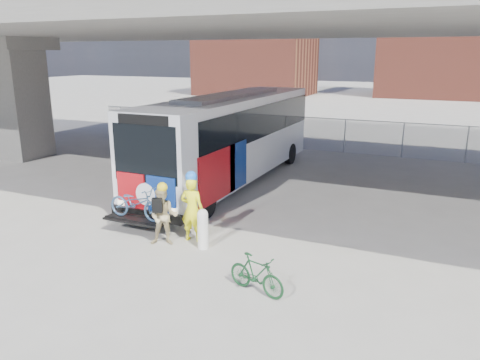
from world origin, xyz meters
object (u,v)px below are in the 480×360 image
Objects in this scene: bollard at (203,227)px; bike_parked at (256,274)px; cyclist_tan at (163,216)px; bus at (232,132)px; cyclist_hivis at (192,208)px.

bike_parked is at bearing -36.43° from bollard.
bollard is at bearing -13.49° from cyclist_tan.
bollard reaches higher than bike_parked.
bus reaches higher than cyclist_hivis.
cyclist_tan is at bearing 81.90° from bike_parked.
cyclist_tan is (-1.13, -0.21, 0.25)m from bollard.
bollard is (2.31, -6.69, -1.49)m from bus.
bike_parked is (3.43, -1.49, -0.41)m from cyclist_tan.
cyclist_hivis is (1.76, -6.31, -1.11)m from bus.
cyclist_tan is at bearing -169.65° from bollard.
bus reaches higher than cyclist_tan.
bus is at bearing 75.84° from cyclist_tan.
cyclist_tan is (-0.58, -0.58, -0.14)m from cyclist_hivis.
cyclist_tan is at bearing 38.88° from cyclist_hivis.
bus reaches higher than bike_parked.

